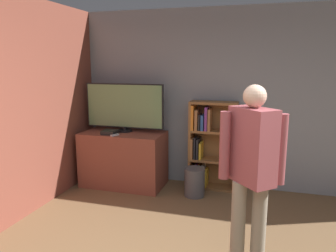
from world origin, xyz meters
TOP-DOWN VIEW (x-y plane):
  - wall_back at (0.00, 3.10)m, footprint 6.73×0.06m
  - wall_side_brick at (-2.39, 1.54)m, footprint 0.06×4.67m
  - tv_ledge at (-1.62, 2.66)m, footprint 1.26×0.67m
  - television at (-1.62, 2.74)m, footprint 1.25×0.22m
  - game_console at (-1.77, 2.50)m, footprint 0.21×0.21m
  - remote_loose at (-1.65, 2.42)m, footprint 0.09×0.14m
  - bookshelf at (-0.35, 2.92)m, footprint 0.70×0.28m
  - person at (0.35, 0.94)m, footprint 0.56×0.45m
  - waste_bin at (-0.47, 2.53)m, footprint 0.29×0.29m

SIDE VIEW (x-z plane):
  - waste_bin at x=-0.47m, z-range 0.00..0.41m
  - tv_ledge at x=-1.62m, z-range 0.00..0.84m
  - bookshelf at x=-0.35m, z-range -0.02..1.32m
  - remote_loose at x=-1.65m, z-range 0.84..0.86m
  - game_console at x=-1.77m, z-range 0.84..0.90m
  - person at x=0.35m, z-range 0.16..1.88m
  - television at x=-1.62m, z-range 0.86..1.60m
  - wall_back at x=0.00m, z-range 0.00..2.70m
  - wall_side_brick at x=-2.39m, z-range 0.00..2.70m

